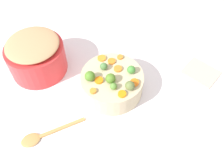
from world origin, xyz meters
TOP-DOWN VIEW (x-y plane):
  - tabletop at (0.00, 0.00)m, footprint 2.40×2.40m
  - serving_bowl_carrots at (-0.02, 0.01)m, footprint 0.27×0.27m
  - metal_pot at (-0.33, -0.20)m, footprint 0.26×0.26m
  - stuffing_mound at (-0.33, -0.20)m, footprint 0.23×0.23m
  - carrot_slice_0 at (-0.13, 0.03)m, footprint 0.05×0.05m
  - carrot_slice_1 at (0.06, 0.06)m, footprint 0.04×0.04m
  - carrot_slice_2 at (-0.00, -0.10)m, footprint 0.04×0.04m
  - carrot_slice_3 at (-0.08, 0.10)m, footprint 0.03×0.03m
  - carrot_slice_4 at (-0.09, 0.05)m, footprint 0.04×0.04m
  - carrot_slice_5 at (0.08, -0.02)m, footprint 0.04×0.04m
  - carrot_slice_6 at (-0.03, -0.05)m, footprint 0.05×0.05m
  - carrot_slice_7 at (-0.03, 0.05)m, footprint 0.05×0.05m
  - brussels_sprout_0 at (0.07, 0.02)m, footprint 0.04×0.04m
  - brussels_sprout_1 at (-0.06, -0.08)m, footprint 0.04×0.04m
  - brussels_sprout_2 at (0.01, 0.08)m, footprint 0.04×0.04m
  - brussels_sprout_3 at (-0.07, 0.00)m, footprint 0.03×0.03m
  - brussels_sprout_4 at (0.00, -0.02)m, footprint 0.04×0.04m
  - brussels_sprout_5 at (0.03, -0.03)m, footprint 0.03×0.03m
  - wooden_spoon at (-0.00, -0.35)m, footprint 0.09×0.26m
  - dish_towel at (0.15, 0.41)m, footprint 0.18×0.16m

SIDE VIEW (x-z plane):
  - tabletop at x=0.00m, z-range 0.00..0.02m
  - dish_towel at x=0.15m, z-range 0.02..0.03m
  - wooden_spoon at x=0.00m, z-range 0.02..0.03m
  - serving_bowl_carrots at x=-0.02m, z-range 0.02..0.12m
  - metal_pot at x=-0.33m, z-range 0.02..0.16m
  - carrot_slice_4 at x=-0.09m, z-range 0.12..0.13m
  - carrot_slice_0 at x=-0.13m, z-range 0.12..0.13m
  - carrot_slice_3 at x=-0.08m, z-range 0.12..0.13m
  - carrot_slice_7 at x=-0.03m, z-range 0.12..0.13m
  - carrot_slice_5 at x=0.08m, z-range 0.12..0.13m
  - carrot_slice_2 at x=0.00m, z-range 0.12..0.13m
  - carrot_slice_6 at x=-0.03m, z-range 0.12..0.13m
  - carrot_slice_1 at x=0.06m, z-range 0.12..0.13m
  - brussels_sprout_5 at x=0.03m, z-range 0.12..0.15m
  - brussels_sprout_3 at x=-0.07m, z-range 0.12..0.15m
  - brussels_sprout_2 at x=0.01m, z-range 0.12..0.16m
  - brussels_sprout_0 at x=0.07m, z-range 0.12..0.16m
  - brussels_sprout_4 at x=0.00m, z-range 0.12..0.16m
  - brussels_sprout_1 at x=-0.06m, z-range 0.12..0.16m
  - stuffing_mound at x=-0.33m, z-range 0.16..0.20m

